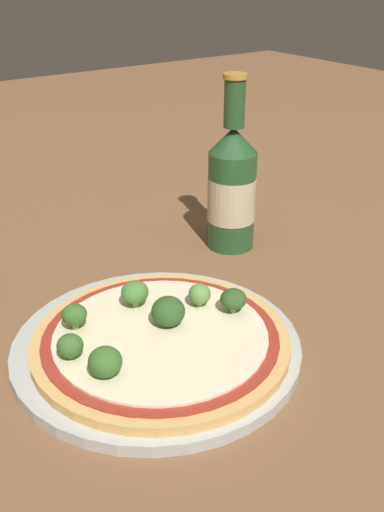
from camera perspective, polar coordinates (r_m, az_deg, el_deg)
name	(u,v)px	position (r m, az deg, el deg)	size (l,w,h in m)	color
ground_plane	(161,355)	(0.62, -2.95, -9.36)	(3.00, 3.00, 0.00)	brown
plate	(156,346)	(0.62, -3.46, -8.58)	(0.29, 0.29, 0.01)	#B2B7B2
pizza	(157,340)	(0.60, -3.39, -8.01)	(0.26, 0.26, 0.01)	tan
broccoli_floret_0	(200,294)	(0.64, 0.73, -3.66)	(0.02, 0.02, 0.03)	#7A9E5B
broccoli_floret_1	(105,362)	(0.54, -8.27, -9.96)	(0.03, 0.03, 0.03)	#7A9E5B
broccoli_floret_2	(74,315)	(0.61, -11.14, -5.53)	(0.03, 0.03, 0.03)	#7A9E5B
broccoli_floret_3	(168,311)	(0.61, -2.28, -5.29)	(0.03, 0.03, 0.03)	#7A9E5B
broccoli_floret_4	(233,299)	(0.63, 3.97, -4.13)	(0.03, 0.03, 0.03)	#7A9E5B
broccoli_floret_5	(70,346)	(0.57, -11.54, -8.39)	(0.02, 0.02, 0.02)	#7A9E5B
broccoli_floret_6	(135,292)	(0.64, -5.46, -3.46)	(0.03, 0.03, 0.03)	#7A9E5B
beer_bottle	(232,187)	(0.80, 3.82, 6.56)	(0.06, 0.06, 0.23)	#234C28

